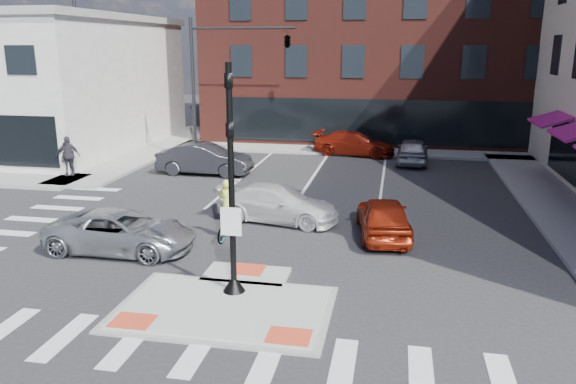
% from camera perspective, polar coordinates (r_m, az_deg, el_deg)
% --- Properties ---
extents(ground, '(120.00, 120.00, 0.00)m').
position_cam_1_polar(ground, '(15.02, -5.92, -10.99)').
color(ground, '#28282B').
rests_on(ground, ground).
extents(refuge_island, '(5.40, 4.65, 0.13)m').
position_cam_1_polar(refuge_island, '(14.78, -6.22, -11.23)').
color(refuge_island, gray).
rests_on(refuge_island, ground).
extents(sidewalk_nw, '(23.50, 20.50, 0.15)m').
position_cam_1_polar(sidewalk_nw, '(35.65, -24.99, 2.94)').
color(sidewalk_nw, gray).
rests_on(sidewalk_nw, ground).
extents(sidewalk_e, '(3.00, 24.00, 0.15)m').
position_cam_1_polar(sidewalk_e, '(24.74, 26.41, -1.92)').
color(sidewalk_e, gray).
rests_on(sidewalk_e, ground).
extents(sidewalk_n, '(26.00, 3.00, 0.15)m').
position_cam_1_polar(sidewalk_n, '(35.52, 9.16, 4.10)').
color(sidewalk_n, gray).
rests_on(sidewalk_n, ground).
extents(building_n, '(24.40, 18.40, 15.50)m').
position_cam_1_polar(building_n, '(44.95, 10.08, 16.14)').
color(building_n, '#4F1E18').
rests_on(building_n, ground).
extents(building_far_left, '(10.00, 12.00, 10.00)m').
position_cam_1_polar(building_far_left, '(65.44, 4.07, 13.35)').
color(building_far_left, slate).
rests_on(building_far_left, ground).
extents(building_far_right, '(12.00, 12.00, 12.00)m').
position_cam_1_polar(building_far_right, '(67.11, 15.72, 13.74)').
color(building_far_right, brown).
rests_on(building_far_right, ground).
extents(signal_pole, '(0.60, 0.60, 5.98)m').
position_cam_1_polar(signal_pole, '(14.53, -5.71, -1.92)').
color(signal_pole, black).
rests_on(signal_pole, refuge_island).
extents(mast_arm_signal, '(6.10, 2.24, 8.00)m').
position_cam_1_polar(mast_arm_signal, '(31.83, -2.75, 14.16)').
color(mast_arm_signal, black).
rests_on(mast_arm_signal, ground).
extents(silver_suv, '(4.80, 2.21, 1.33)m').
position_cam_1_polar(silver_suv, '(18.92, -16.56, -3.87)').
color(silver_suv, '#ABAFB3').
rests_on(silver_suv, ground).
extents(red_sedan, '(2.24, 4.37, 1.42)m').
position_cam_1_polar(red_sedan, '(19.79, 9.68, -2.50)').
color(red_sedan, maroon).
rests_on(red_sedan, ground).
extents(white_pickup, '(4.92, 2.67, 1.35)m').
position_cam_1_polar(white_pickup, '(21.24, -1.02, -1.20)').
color(white_pickup, silver).
rests_on(white_pickup, ground).
extents(bg_car_dark, '(4.87, 1.74, 1.60)m').
position_cam_1_polar(bg_car_dark, '(29.33, -8.45, 3.34)').
color(bg_car_dark, '#29292F').
rests_on(bg_car_dark, ground).
extents(bg_car_silver, '(1.86, 4.31, 1.45)m').
position_cam_1_polar(bg_car_silver, '(32.48, 12.54, 4.11)').
color(bg_car_silver, '#A1A2A8').
rests_on(bg_car_silver, ground).
extents(bg_car_red, '(5.16, 2.77, 1.42)m').
position_cam_1_polar(bg_car_red, '(34.38, 6.73, 4.91)').
color(bg_car_red, maroon).
rests_on(bg_car_red, ground).
extents(cyclist, '(0.76, 1.69, 2.10)m').
position_cam_1_polar(cyclist, '(19.40, -6.18, -2.75)').
color(cyclist, '#3F3F44').
rests_on(cyclist, ground).
extents(pedestrian_a, '(0.94, 0.80, 1.68)m').
position_cam_1_polar(pedestrian_a, '(30.16, -21.42, 3.16)').
color(pedestrian_a, black).
rests_on(pedestrian_a, sidewalk_nw).
extents(pedestrian_b, '(1.25, 0.83, 1.98)m').
position_cam_1_polar(pedestrian_b, '(30.13, -21.45, 3.44)').
color(pedestrian_b, '#35313C').
rests_on(pedestrian_b, sidewalk_nw).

